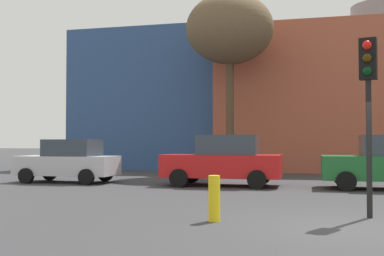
# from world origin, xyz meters

# --- Properties ---
(ground_plane) EXTENTS (200.00, 200.00, 0.00)m
(ground_plane) POSITION_xyz_m (0.00, 0.00, 0.00)
(ground_plane) COLOR #38383A
(parked_car_0) EXTENTS (4.01, 1.97, 1.74)m
(parked_car_0) POSITION_xyz_m (-10.24, 7.93, 0.86)
(parked_car_0) COLOR silver
(parked_car_0) RESTS_ON ground_plane
(parked_car_1) EXTENTS (4.37, 2.14, 1.89)m
(parked_car_1) POSITION_xyz_m (-3.87, 7.93, 0.94)
(parked_car_1) COLOR red
(parked_car_1) RESTS_ON ground_plane
(traffic_light_island) EXTENTS (0.41, 0.40, 3.89)m
(traffic_light_island) POSITION_xyz_m (0.48, 1.27, 2.86)
(traffic_light_island) COLOR black
(traffic_light_island) RESTS_ON ground_plane
(bare_tree_0) EXTENTS (4.30, 4.30, 8.91)m
(bare_tree_0) POSITION_xyz_m (-4.52, 13.39, 7.13)
(bare_tree_0) COLOR brown
(bare_tree_0) RESTS_ON ground_plane
(bollard_yellow_2) EXTENTS (0.24, 0.24, 0.94)m
(bollard_yellow_2) POSITION_xyz_m (-2.68, 0.05, 0.47)
(bollard_yellow_2) COLOR yellow
(bollard_yellow_2) RESTS_ON ground_plane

